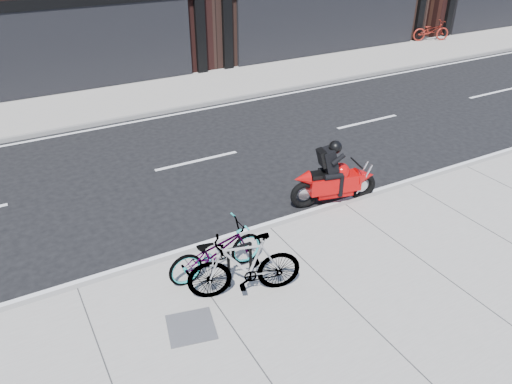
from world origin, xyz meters
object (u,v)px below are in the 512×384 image
bicycle_front (216,251)px  bicycle_far (431,31)px  bike_rack (240,261)px  motorcycle (338,178)px  bicycle_rear (244,265)px  utility_grate (191,327)px

bicycle_front → bicycle_far: 21.14m
bike_rack → motorcycle: motorcycle is taller
bicycle_front → bicycle_rear: 0.77m
bicycle_rear → motorcycle: size_ratio=0.94×
bicycle_front → bicycle_rear: (0.19, -0.74, 0.10)m
motorcycle → utility_grate: size_ratio=2.81×
bicycle_front → motorcycle: size_ratio=0.89×
bike_rack → bicycle_front: bearing=118.1°
bicycle_front → utility_grate: (-0.97, -1.07, -0.49)m
motorcycle → utility_grate: motorcycle is taller
bike_rack → motorcycle: (3.39, 1.63, 0.03)m
bicycle_far → bike_rack: bearing=145.1°
bicycle_rear → motorcycle: motorcycle is taller
bicycle_front → bicycle_rear: bearing=-167.9°
bike_rack → utility_grate: bike_rack is taller
bike_rack → bicycle_far: bicycle_far is taller
bicycle_rear → utility_grate: (-1.16, -0.33, -0.59)m
bicycle_rear → bicycle_front: bearing=-149.0°
bicycle_front → bicycle_far: (17.54, 11.80, 0.00)m
bicycle_far → bicycle_rear: bearing=145.6°
bicycle_front → utility_grate: bicycle_front is taller
bike_rack → motorcycle: 3.77m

